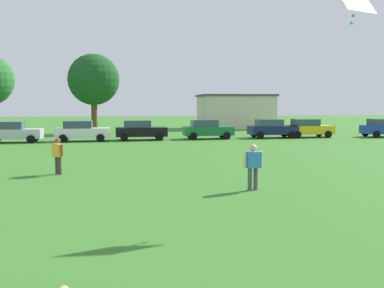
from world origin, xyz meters
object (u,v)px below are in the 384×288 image
Objects in this scene: parked_car_silver_0 at (12,132)px; parked_car_yellow_5 at (308,128)px; adult_bystander at (253,163)px; kite at (355,2)px; parked_car_navy_4 at (272,128)px; tree_far_right at (94,80)px; parked_car_black_2 at (140,130)px; parked_car_green_3 at (207,129)px; bystander_near_trees at (58,153)px; parked_car_white_1 at (82,131)px.

parked_car_silver_0 and parked_car_yellow_5 have the same top height.
kite is at bearing -52.95° from adult_bystander.
kite reaches higher than parked_car_silver_0.
parked_car_silver_0 is 1.00× the size of parked_car_navy_4.
tree_far_right reaches higher than parked_car_yellow_5.
parked_car_black_2 is (-5.42, 24.08, -5.28)m from kite.
parked_car_green_3 is (5.84, 0.24, 0.00)m from parked_car_black_2.
parked_car_yellow_5 is at bearing 68.03° from kite.
kite is at bearing -77.31° from parked_car_black_2.
bystander_near_trees is 0.37× the size of parked_car_green_3.
parked_car_white_1 is (-7.72, 21.74, -0.11)m from adult_bystander.
kite is 0.32× the size of parked_car_white_1.
parked_car_black_2 is 5.84m from parked_car_green_3.
adult_bystander is at bearing -111.66° from parked_car_navy_4.
parked_car_black_2 is 1.00× the size of parked_car_green_3.
bystander_near_trees is 0.37× the size of parked_car_navy_4.
parked_car_navy_4 reaches higher than adult_bystander.
adult_bystander is 0.38× the size of parked_car_navy_4.
parked_car_black_2 reaches higher than bystander_near_trees.
parked_car_white_1 is (-0.46, 17.03, -0.08)m from bystander_near_trees.
parked_car_navy_4 is 3.51m from parked_car_yellow_5.
adult_bystander is at bearing -82.54° from parked_car_black_2.
adult_bystander is at bearing 17.12° from bystander_near_trees.
parked_car_black_2 reaches higher than adult_bystander.
bystander_near_trees is 17.56m from parked_car_silver_0.
parked_car_black_2 is at bearing 4.41° from parked_car_silver_0.
parked_car_silver_0 is 0.52× the size of tree_far_right.
adult_bystander is at bearing -118.87° from parked_car_yellow_5.
parked_car_silver_0 is at bearing 159.19° from bystander_near_trees.
parked_car_white_1 and parked_car_green_3 have the same top height.
parked_car_white_1 is at bearing 141.66° from bystander_near_trees.
tree_far_right is at bearing 115.50° from parked_car_black_2.
parked_car_black_2 is at bearing -178.13° from parked_car_navy_4.
parked_car_yellow_5 is at bearing 1.31° from parked_car_green_3.
parked_car_navy_4 is at bearing -178.80° from parked_car_yellow_5.
bystander_near_trees is at bearing -132.34° from parked_car_navy_4.
parked_car_green_3 reaches higher than bystander_near_trees.
adult_bystander is 32.27m from tree_far_right.
parked_car_black_2 is at bearing -178.28° from parked_car_yellow_5.
parked_car_silver_0 is 5.30m from parked_car_white_1.
adult_bystander is 8.65m from bystander_near_trees.
bystander_near_trees is 17.92m from parked_car_black_2.
parked_car_green_3 is 5.98m from parked_car_navy_4.
parked_car_navy_4 is (5.98, 0.14, 0.00)m from parked_car_green_3.
parked_car_black_2 is 1.00× the size of parked_car_navy_4.
kite reaches higher than adult_bystander.
parked_car_silver_0 and parked_car_green_3 have the same top height.
tree_far_right reaches higher than parked_car_black_2.
kite is 0.32× the size of parked_car_silver_0.
parked_car_white_1 is at bearing -93.16° from tree_far_right.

